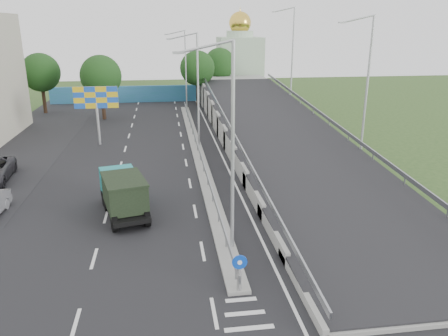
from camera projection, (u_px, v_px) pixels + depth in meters
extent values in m
plane|color=#2D4C1E|center=(249.00, 327.00, 16.42)|extent=(160.00, 160.00, 0.00)
cube|color=black|center=(164.00, 168.00, 34.86)|extent=(26.00, 90.00, 0.04)
cube|color=gray|center=(198.00, 151.00, 38.98)|extent=(1.00, 44.00, 0.20)
cube|color=gray|center=(331.00, 123.00, 39.89)|extent=(0.10, 50.00, 0.32)
cube|color=gray|center=(229.00, 126.00, 38.65)|extent=(0.10, 50.00, 0.32)
cube|color=gray|center=(197.00, 144.00, 38.78)|extent=(0.08, 44.00, 0.32)
cylinder|color=gray|center=(198.00, 147.00, 38.86)|extent=(0.09, 0.09, 0.60)
cylinder|color=black|center=(239.00, 277.00, 18.25)|extent=(0.20, 0.20, 1.20)
cylinder|color=#0C3FBF|center=(240.00, 262.00, 17.94)|extent=(0.64, 0.05, 0.64)
cylinder|color=white|center=(240.00, 263.00, 17.91)|extent=(0.20, 0.03, 0.20)
cylinder|color=#B2B5B7|center=(233.00, 151.00, 20.49)|extent=(0.18, 0.18, 10.00)
cylinder|color=#B2B5B7|center=(206.00, 46.00, 18.86)|extent=(2.57, 0.12, 0.66)
cube|color=#B2B5B7|center=(178.00, 53.00, 18.78)|extent=(0.50, 0.18, 0.12)
cylinder|color=#B2B5B7|center=(198.00, 91.00, 39.32)|extent=(0.18, 0.18, 10.00)
cylinder|color=#B2B5B7|center=(183.00, 36.00, 37.69)|extent=(2.57, 0.12, 0.66)
cube|color=#B2B5B7|center=(169.00, 39.00, 37.61)|extent=(0.50, 0.18, 0.12)
cylinder|color=#B2B5B7|center=(186.00, 70.00, 58.15)|extent=(0.18, 0.18, 10.00)
cylinder|color=#B2B5B7|center=(176.00, 32.00, 56.51)|extent=(2.57, 0.12, 0.66)
cube|color=#B2B5B7|center=(166.00, 34.00, 56.43)|extent=(0.50, 0.18, 0.12)
cube|color=#236E83|center=(155.00, 94.00, 64.48)|extent=(30.00, 0.50, 2.40)
cube|color=#B2CCAD|center=(240.00, 65.00, 72.81)|extent=(7.00, 7.00, 9.00)
cylinder|color=#B2CCAD|center=(240.00, 34.00, 71.26)|extent=(4.40, 4.40, 1.00)
sphere|color=gold|center=(240.00, 23.00, 70.73)|extent=(3.60, 3.60, 3.60)
cone|color=gold|center=(240.00, 10.00, 70.10)|extent=(0.30, 0.30, 1.20)
cylinder|color=#B2B5B7|center=(98.00, 124.00, 40.98)|extent=(0.24, 0.24, 4.00)
cube|color=gold|center=(96.00, 97.00, 40.21)|extent=(4.00, 0.20, 2.00)
cylinder|color=black|center=(103.00, 103.00, 52.15)|extent=(0.44, 0.44, 4.00)
sphere|color=black|center=(101.00, 76.00, 51.15)|extent=(4.80, 4.80, 4.80)
cylinder|color=black|center=(198.00, 91.00, 61.25)|extent=(0.44, 0.44, 4.00)
sphere|color=black|center=(197.00, 68.00, 60.25)|extent=(4.80, 4.80, 4.80)
cylinder|color=black|center=(44.00, 98.00, 55.81)|extent=(0.44, 0.44, 4.00)
sphere|color=black|center=(41.00, 72.00, 54.81)|extent=(4.80, 4.80, 4.80)
cylinder|color=black|center=(220.00, 85.00, 68.36)|extent=(0.44, 0.44, 4.00)
sphere|color=black|center=(220.00, 64.00, 67.36)|extent=(4.80, 4.80, 4.80)
cylinder|color=black|center=(105.00, 198.00, 27.39)|extent=(0.54, 1.03, 0.98)
cylinder|color=black|center=(133.00, 194.00, 28.02)|extent=(0.54, 1.03, 0.98)
cylinder|color=black|center=(107.00, 203.00, 26.68)|extent=(0.54, 1.03, 0.98)
cylinder|color=black|center=(136.00, 199.00, 27.31)|extent=(0.54, 1.03, 0.98)
cylinder|color=black|center=(114.00, 223.00, 23.92)|extent=(0.54, 1.03, 0.98)
cylinder|color=black|center=(147.00, 218.00, 24.56)|extent=(0.54, 1.03, 0.98)
cube|color=black|center=(124.00, 205.00, 26.01)|extent=(3.34, 5.87, 0.27)
cube|color=#0B7073|center=(118.00, 180.00, 27.58)|extent=(2.34, 1.88, 1.52)
cube|color=black|center=(115.00, 171.00, 28.06)|extent=(1.66, 0.46, 0.63)
cube|color=black|center=(117.00, 190.00, 28.54)|extent=(2.02, 0.63, 0.45)
cube|color=black|center=(125.00, 193.00, 25.23)|extent=(2.90, 3.81, 1.61)
cube|color=black|center=(124.00, 179.00, 24.97)|extent=(3.01, 3.92, 0.11)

